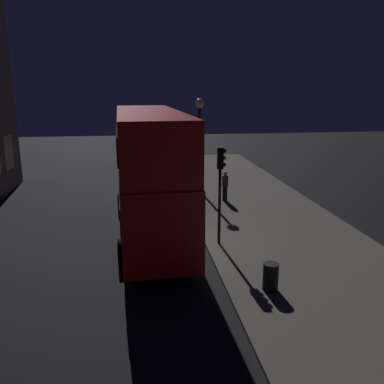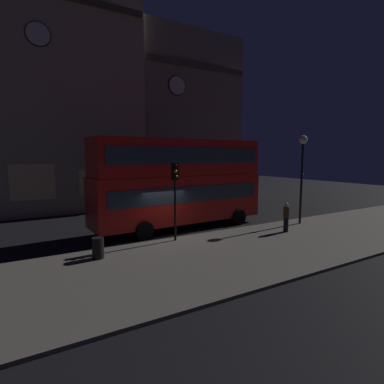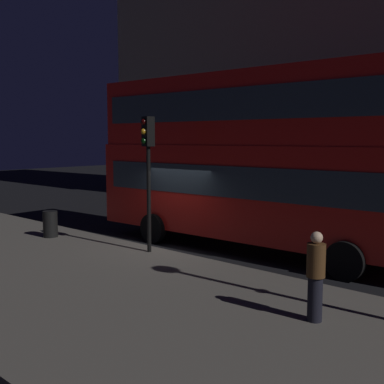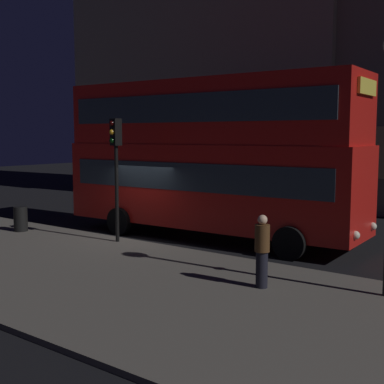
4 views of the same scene
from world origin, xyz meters
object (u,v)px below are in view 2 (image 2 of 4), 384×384
at_px(double_decker_bus, 180,179).
at_px(litter_bin, 98,248).
at_px(traffic_light_near_kerb, 175,185).
at_px(pedestrian, 286,217).
at_px(street_lamp, 302,157).

distance_m(double_decker_bus, litter_bin, 7.17).
bearing_deg(traffic_light_near_kerb, pedestrian, -3.08).
xyz_separation_m(traffic_light_near_kerb, pedestrian, (6.21, -1.62, -1.98)).
distance_m(street_lamp, pedestrian, 4.25).
bearing_deg(street_lamp, litter_bin, -178.97).
xyz_separation_m(double_decker_bus, street_lamp, (6.93, -3.24, 1.30)).
height_order(pedestrian, litter_bin, pedestrian).
bearing_deg(double_decker_bus, pedestrian, -45.89).
xyz_separation_m(pedestrian, litter_bin, (-10.28, 0.84, -0.41)).
relative_size(double_decker_bus, traffic_light_near_kerb, 2.74).
distance_m(double_decker_bus, pedestrian, 6.54).
bearing_deg(pedestrian, double_decker_bus, -153.61).
relative_size(street_lamp, litter_bin, 6.24).
relative_size(traffic_light_near_kerb, litter_bin, 4.45).
relative_size(double_decker_bus, street_lamp, 1.95).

